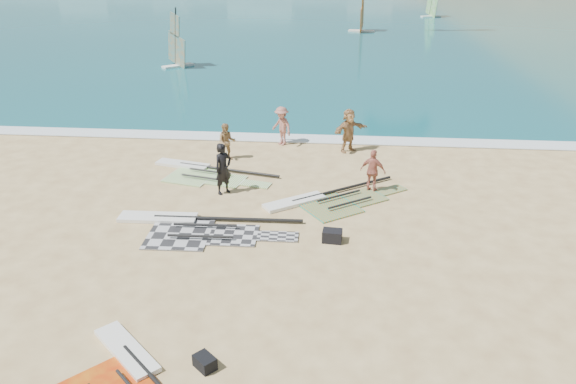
# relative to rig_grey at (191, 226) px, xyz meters

# --- Properties ---
(ground) EXTENTS (300.00, 300.00, 0.00)m
(ground) POSITION_rel_rig_grey_xyz_m (2.91, -3.13, -0.05)
(ground) COLOR #E3C485
(ground) RESTS_ON ground
(surf_line) EXTENTS (300.00, 1.20, 0.04)m
(surf_line) POSITION_rel_rig_grey_xyz_m (2.91, 9.17, -0.05)
(surf_line) COLOR white
(surf_line) RESTS_ON ground
(rig_grey) EXTENTS (6.16, 2.43, 0.20)m
(rig_grey) POSITION_rel_rig_grey_xyz_m (0.00, 0.00, 0.00)
(rig_grey) COLOR #29292C
(rig_grey) RESTS_ON ground
(rig_green) EXTENTS (5.31, 2.71, 0.20)m
(rig_green) POSITION_rel_rig_grey_xyz_m (-0.74, 4.64, -0.00)
(rig_green) COLOR #65B220
(rig_green) RESTS_ON ground
(rig_orange) EXTENTS (5.24, 4.04, 0.20)m
(rig_orange) POSITION_rel_rig_grey_xyz_m (4.36, 2.37, -0.00)
(rig_orange) COLOR orange
(rig_orange) RESTS_ON ground
(rig_red) EXTENTS (4.12, 4.48, 0.20)m
(rig_red) POSITION_rel_rig_grey_xyz_m (0.45, -7.08, -0.00)
(rig_red) COLOR red
(rig_red) RESTS_ON ground
(gear_bag_near) EXTENTS (0.63, 0.49, 0.38)m
(gear_bag_near) POSITION_rel_rig_grey_xyz_m (4.58, -0.51, 0.14)
(gear_bag_near) COLOR black
(gear_bag_near) RESTS_ON ground
(gear_bag_far) EXTENTS (0.59, 0.58, 0.29)m
(gear_bag_far) POSITION_rel_rig_grey_xyz_m (1.90, -6.40, 0.10)
(gear_bag_far) COLOR black
(gear_bag_far) RESTS_ON ground
(person_wetsuit) EXTENTS (0.81, 0.82, 1.91)m
(person_wetsuit) POSITION_rel_rig_grey_xyz_m (0.56, 2.81, 0.91)
(person_wetsuit) COLOR black
(person_wetsuit) RESTS_ON ground
(beachgoer_left) EXTENTS (0.87, 0.73, 1.58)m
(beachgoer_left) POSITION_rel_rig_grey_xyz_m (0.04, 6.24, 0.74)
(beachgoer_left) COLOR #9B7549
(beachgoer_left) RESTS_ON ground
(beachgoer_mid) EXTENTS (1.28, 1.26, 1.77)m
(beachgoer_mid) POSITION_rel_rig_grey_xyz_m (2.15, 8.37, 0.83)
(beachgoer_mid) COLOR #A8675B
(beachgoer_mid) RESTS_ON ground
(beachgoer_back) EXTENTS (1.03, 0.71, 1.63)m
(beachgoer_back) POSITION_rel_rig_grey_xyz_m (5.99, 3.41, 0.76)
(beachgoer_back) COLOR #B96756
(beachgoer_back) RESTS_ON ground
(beachgoer_right) EXTENTS (1.73, 1.56, 1.91)m
(beachgoer_right) POSITION_rel_rig_grey_xyz_m (5.15, 7.76, 0.91)
(beachgoer_right) COLOR #A97C4E
(beachgoer_right) RESTS_ON ground
(windsurfer_left) EXTENTS (2.20, 2.18, 4.28)m
(windsurfer_left) POSITION_rel_rig_grey_xyz_m (-7.14, 24.86, 1.21)
(windsurfer_left) COLOR white
(windsurfer_left) RESTS_ON ground
(windsurfer_centre) EXTENTS (2.71, 3.21, 4.81)m
(windsurfer_centre) POSITION_rel_rig_grey_xyz_m (6.91, 43.58, 1.32)
(windsurfer_centre) COLOR white
(windsurfer_centre) RESTS_ON ground
(windsurfer_right) EXTENTS (2.48, 2.79, 4.35)m
(windsurfer_right) POSITION_rel_rig_grey_xyz_m (15.74, 56.56, 1.22)
(windsurfer_right) COLOR white
(windsurfer_right) RESTS_ON ground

